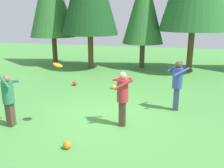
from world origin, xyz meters
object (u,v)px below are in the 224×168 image
(person_bystander, at_px, (177,82))
(ball_orange, at_px, (67,145))
(tree_center, at_px, (144,6))
(person_catcher, at_px, (123,94))
(ball_yellow, at_px, (114,87))
(ball_red, at_px, (75,83))
(frisbee, at_px, (58,65))
(person_thrower, at_px, (8,96))

(person_bystander, xyz_separation_m, ball_orange, (-2.66, -3.38, -0.95))
(tree_center, bearing_deg, ball_orange, -92.79)
(person_bystander, distance_m, tree_center, 8.07)
(person_catcher, height_order, ball_yellow, person_catcher)
(person_catcher, bearing_deg, ball_red, -67.66)
(ball_red, distance_m, tree_center, 6.91)
(person_bystander, bearing_deg, frisbee, -0.00)
(frisbee, bearing_deg, person_thrower, -168.84)
(person_bystander, height_order, ball_red, person_bystander)
(ball_yellow, distance_m, tree_center, 6.51)
(person_bystander, bearing_deg, ball_orange, 17.71)
(ball_yellow, bearing_deg, person_catcher, -72.22)
(person_catcher, distance_m, ball_orange, 2.17)
(person_thrower, distance_m, tree_center, 10.60)
(person_catcher, bearing_deg, frisbee, -0.00)
(person_bystander, distance_m, ball_yellow, 3.54)
(person_catcher, xyz_separation_m, ball_yellow, (-1.19, 3.70, -0.90))
(frisbee, xyz_separation_m, ball_red, (-1.39, 4.35, -1.80))
(ball_red, bearing_deg, frisbee, -72.28)
(person_catcher, distance_m, tree_center, 9.43)
(person_thrower, distance_m, person_bystander, 5.51)
(person_bystander, relative_size, ball_orange, 8.65)
(person_thrower, distance_m, ball_orange, 2.50)
(person_bystander, xyz_separation_m, ball_red, (-4.74, 2.08, -0.95))
(person_thrower, relative_size, ball_red, 8.40)
(ball_orange, bearing_deg, person_bystander, 51.82)
(tree_center, bearing_deg, person_thrower, -105.54)
(ball_orange, bearing_deg, person_catcher, 57.21)
(person_thrower, relative_size, ball_orange, 8.64)
(ball_yellow, distance_m, ball_orange, 5.37)
(person_thrower, bearing_deg, tree_center, 63.30)
(ball_red, xyz_separation_m, tree_center, (2.60, 5.17, 3.77))
(person_bystander, relative_size, ball_red, 8.41)
(frisbee, distance_m, ball_yellow, 4.66)
(person_thrower, xyz_separation_m, person_catcher, (3.28, 0.85, 0.05))
(frisbee, xyz_separation_m, ball_orange, (0.69, -1.11, -1.81))
(ball_orange, bearing_deg, person_thrower, 159.87)
(ball_orange, bearing_deg, ball_red, 110.90)
(person_thrower, xyz_separation_m, frisbee, (1.52, 0.30, 0.96))
(person_catcher, bearing_deg, person_thrower, -2.85)
(ball_red, bearing_deg, person_catcher, -50.25)
(ball_orange, distance_m, tree_center, 11.29)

